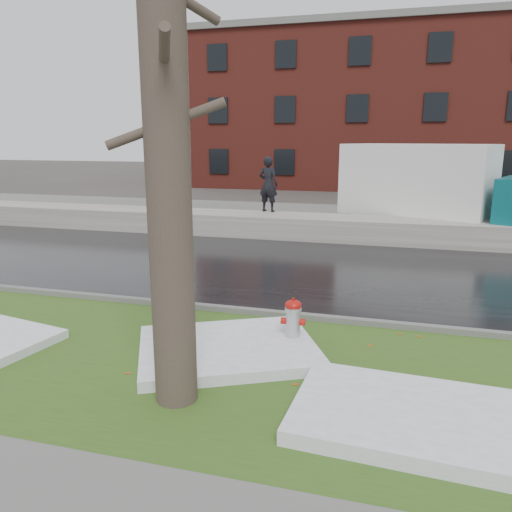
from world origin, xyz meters
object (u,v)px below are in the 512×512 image
(tree, at_px, (166,130))
(box_truck, at_px, (446,189))
(fire_hydrant, at_px, (293,320))
(worker, at_px, (268,184))

(tree, distance_m, box_truck, 13.05)
(box_truck, bearing_deg, fire_hydrant, -84.26)
(fire_hydrant, distance_m, worker, 10.02)
(worker, bearing_deg, fire_hydrant, 119.13)
(tree, height_order, box_truck, tree)
(fire_hydrant, relative_size, box_truck, 0.09)
(fire_hydrant, xyz_separation_m, tree, (-1.07, -1.99, 2.84))
(tree, distance_m, worker, 11.77)
(fire_hydrant, bearing_deg, box_truck, 71.28)
(tree, height_order, worker, tree)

